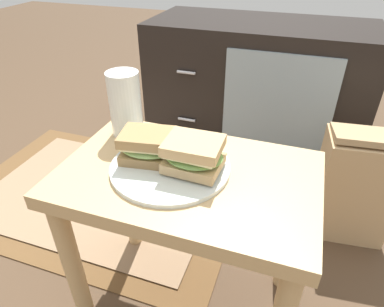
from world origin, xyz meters
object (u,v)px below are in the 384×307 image
object	(u,v)px
tv_cabinet	(256,87)
paper_bag	(355,186)
sandwich_front	(148,146)
sandwich_back	(193,155)
beer_glass	(125,105)
plate	(171,166)

from	to	relation	value
tv_cabinet	paper_bag	size ratio (longest dim) A/B	2.40
tv_cabinet	sandwich_front	xyz separation A→B (m)	(-0.09, -0.94, 0.21)
sandwich_back	sandwich_front	bearing A→B (deg)	175.26
beer_glass	sandwich_front	bearing A→B (deg)	-44.02
plate	sandwich_back	xyz separation A→B (m)	(0.05, -0.00, 0.04)
sandwich_back	paper_bag	bearing A→B (deg)	47.38
tv_cabinet	plate	bearing A→B (deg)	-92.50
beer_glass	sandwich_back	bearing A→B (deg)	-27.74
plate	sandwich_back	distance (m)	0.07
tv_cabinet	sandwich_front	world-z (taller)	tv_cabinet
sandwich_front	sandwich_back	world-z (taller)	sandwich_back
tv_cabinet	beer_glass	xyz separation A→B (m)	(-0.20, -0.84, 0.25)
plate	paper_bag	xyz separation A→B (m)	(0.47, 0.44, -0.27)
sandwich_back	beer_glass	bearing A→B (deg)	152.26
beer_glass	paper_bag	world-z (taller)	beer_glass
plate	paper_bag	world-z (taller)	plate
tv_cabinet	sandwich_back	size ratio (longest dim) A/B	7.41
sandwich_front	sandwich_back	size ratio (longest dim) A/B	1.05
paper_bag	beer_glass	bearing A→B (deg)	-151.88
sandwich_back	paper_bag	world-z (taller)	sandwich_back
sandwich_back	beer_glass	distance (m)	0.24
sandwich_front	paper_bag	bearing A→B (deg)	40.22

